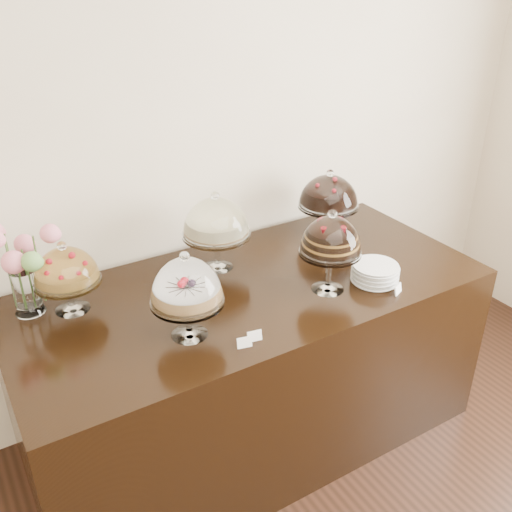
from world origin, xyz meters
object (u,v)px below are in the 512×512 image
cake_stand_choco_layer (331,239)px  flower_vase (22,265)px  cake_stand_dark_choco (329,194)px  cake_stand_fruit_tart (66,269)px  display_counter (251,363)px  plate_stack (375,273)px  cake_stand_cheesecake (216,221)px  cake_stand_sugar_sponge (186,285)px

cake_stand_choco_layer → flower_vase: 1.31m
cake_stand_dark_choco → cake_stand_fruit_tart: (-1.40, -0.03, -0.04)m
display_counter → cake_stand_choco_layer: (0.29, -0.21, 0.71)m
plate_stack → cake_stand_cheesecake: bearing=138.6°
cake_stand_dark_choco → flower_vase: (-1.56, 0.04, -0.01)m
cake_stand_sugar_sponge → flower_vase: flower_vase is taller
cake_stand_dark_choco → flower_vase: size_ratio=0.92×
cake_stand_fruit_tart → flower_vase: bearing=154.9°
flower_vase → cake_stand_sugar_sponge: bearing=-44.7°
cake_stand_sugar_sponge → cake_stand_dark_choco: bearing=24.0°
cake_stand_dark_choco → cake_stand_choco_layer: bearing=-126.8°
cake_stand_choco_layer → cake_stand_cheesecake: (-0.33, 0.45, -0.01)m
cake_stand_sugar_sponge → cake_stand_choco_layer: (0.69, -0.01, 0.03)m
cake_stand_choco_layer → cake_stand_dark_choco: cake_stand_choco_layer is taller
cake_stand_choco_layer → cake_stand_sugar_sponge: bearing=179.5°
cake_stand_fruit_tart → display_counter: bearing=-17.0°
cake_stand_sugar_sponge → cake_stand_choco_layer: size_ratio=0.95×
cake_stand_cheesecake → cake_stand_dark_choco: 0.69m
display_counter → cake_stand_sugar_sponge: (-0.40, -0.20, 0.68)m
display_counter → plate_stack: (0.52, -0.26, 0.49)m
cake_stand_choco_layer → plate_stack: bearing=-13.2°
cake_stand_dark_choco → cake_stand_fruit_tart: cake_stand_dark_choco is taller
flower_vase → cake_stand_dark_choco: bearing=-1.5°
display_counter → cake_stand_cheesecake: (-0.04, 0.24, 0.70)m
cake_stand_fruit_tart → cake_stand_choco_layer: bearing=-22.6°
cake_stand_choco_layer → cake_stand_fruit_tart: cake_stand_choco_layer is taller
cake_stand_cheesecake → flower_vase: (-0.87, 0.07, -0.02)m
cake_stand_sugar_sponge → cake_stand_dark_choco: 1.14m
display_counter → plate_stack: bearing=-26.4°
cake_stand_sugar_sponge → cake_stand_dark_choco: cake_stand_sugar_sponge is taller
cake_stand_choco_layer → cake_stand_fruit_tart: 1.14m
cake_stand_fruit_tart → flower_vase: flower_vase is taller
display_counter → cake_stand_cheesecake: cake_stand_cheesecake is taller
cake_stand_choco_layer → plate_stack: size_ratio=1.83×
cake_stand_dark_choco → display_counter: bearing=-157.5°
plate_stack → cake_stand_choco_layer: bearing=166.8°
cake_stand_sugar_sponge → flower_vase: 0.72m
flower_vase → plate_stack: 1.56m
cake_stand_fruit_tart → cake_stand_sugar_sponge: bearing=-50.6°
cake_stand_fruit_tart → plate_stack: (1.28, -0.49, -0.15)m
flower_vase → plate_stack: bearing=-21.5°
cake_stand_cheesecake → cake_stand_dark_choco: size_ratio=1.07×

